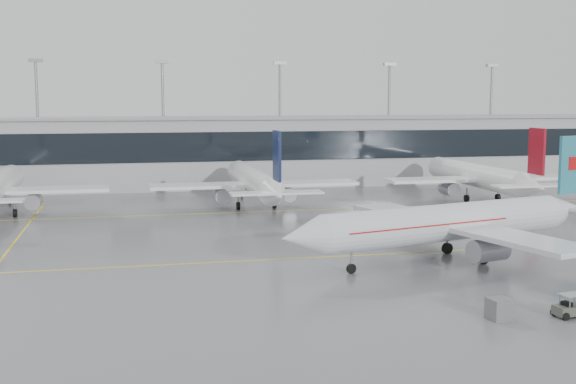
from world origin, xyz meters
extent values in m
plane|color=slate|center=(0.00, 0.00, 0.00)|extent=(320.00, 320.00, 0.00)
cube|color=yellow|center=(0.00, 0.00, 0.01)|extent=(120.00, 0.25, 0.01)
cube|color=yellow|center=(0.00, 30.00, 0.01)|extent=(120.00, 0.25, 0.01)
cube|color=yellow|center=(-30.00, 15.00, 0.01)|extent=(0.25, 60.00, 0.01)
cube|color=#9D9DA1|center=(0.00, 62.00, 6.00)|extent=(180.00, 15.00, 12.00)
cube|color=black|center=(0.00, 54.45, 7.50)|extent=(180.00, 0.20, 5.00)
cube|color=gray|center=(0.00, 62.00, 12.20)|extent=(182.00, 16.00, 0.40)
cylinder|color=gray|center=(-33.00, 68.00, 11.00)|extent=(0.50, 0.50, 22.00)
cube|color=gray|center=(-33.00, 68.00, 22.30)|extent=(2.40, 1.00, 0.60)
cylinder|color=gray|center=(-11.00, 68.00, 11.00)|extent=(0.50, 0.50, 22.00)
cube|color=gray|center=(-11.00, 68.00, 22.30)|extent=(2.40, 1.00, 0.60)
cylinder|color=gray|center=(11.00, 68.00, 11.00)|extent=(0.50, 0.50, 22.00)
cube|color=gray|center=(11.00, 68.00, 22.30)|extent=(2.40, 1.00, 0.60)
cylinder|color=gray|center=(33.00, 68.00, 11.00)|extent=(0.50, 0.50, 22.00)
cube|color=gray|center=(33.00, 68.00, 22.30)|extent=(2.40, 1.00, 0.60)
cylinder|color=gray|center=(55.00, 68.00, 11.00)|extent=(0.50, 0.50, 22.00)
cube|color=gray|center=(55.00, 68.00, 22.30)|extent=(2.40, 1.00, 0.60)
cylinder|color=silver|center=(11.75, -4.35, 3.78)|extent=(27.22, 10.48, 3.57)
cone|color=silver|center=(-3.33, -8.39, 3.78)|extent=(4.79, 4.48, 3.57)
cone|color=silver|center=(27.60, -0.11, 3.78)|extent=(6.33, 4.90, 3.57)
cube|color=silver|center=(13.20, -3.97, 3.38)|extent=(12.45, 29.78, 0.45)
cube|color=silver|center=(27.80, -0.06, 4.08)|extent=(5.63, 11.68, 0.25)
cube|color=teal|center=(27.99, -0.01, 8.61)|extent=(3.57, 1.27, 6.09)
cylinder|color=#9594A0|center=(13.96, -8.73, 1.88)|extent=(4.02, 2.96, 2.10)
cylinder|color=#9594A0|center=(11.48, 0.54, 1.88)|extent=(4.02, 2.96, 2.10)
cylinder|color=gray|center=(1.50, -7.09, 1.22)|extent=(0.20, 0.20, 1.55)
cylinder|color=black|center=(1.50, -7.09, 0.45)|extent=(0.95, 0.52, 0.90)
cylinder|color=gray|center=(14.84, -6.22, 1.32)|extent=(0.24, 0.24, 1.55)
cylinder|color=black|center=(14.84, -6.22, 0.55)|extent=(1.18, 0.72, 1.10)
cylinder|color=gray|center=(13.49, -1.20, 1.32)|extent=(0.24, 0.24, 1.55)
cylinder|color=black|center=(13.49, -1.20, 0.55)|extent=(1.18, 0.72, 1.10)
cube|color=#B70F0F|center=(27.99, -0.01, 8.77)|extent=(1.47, 0.80, 1.40)
cube|color=#B70F0F|center=(8.85, -5.13, 3.98)|extent=(18.32, 8.13, 0.12)
cone|color=white|center=(-35.00, 50.68, 3.80)|extent=(3.59, 4.00, 3.59)
cylinder|color=#9594A0|center=(-30.20, 34.00, 1.90)|extent=(2.10, 3.60, 2.10)
cylinder|color=gray|center=(-35.00, 45.68, 1.23)|extent=(0.20, 0.20, 1.56)
cylinder|color=black|center=(-35.00, 45.68, 0.45)|extent=(0.30, 0.90, 0.90)
cylinder|color=gray|center=(-32.40, 32.50, 1.33)|extent=(0.24, 0.24, 1.56)
cylinder|color=black|center=(-32.40, 32.50, 0.55)|extent=(0.45, 1.10, 1.10)
cylinder|color=white|center=(0.00, 35.00, 3.80)|extent=(3.59, 27.36, 3.59)
cone|color=white|center=(0.00, 50.68, 3.80)|extent=(3.59, 4.00, 3.59)
cone|color=white|center=(0.00, 18.52, 3.80)|extent=(3.59, 5.60, 3.59)
cube|color=white|center=(0.00, 33.50, 3.40)|extent=(29.64, 5.00, 0.45)
cube|color=white|center=(0.00, 18.32, 4.10)|extent=(11.40, 2.80, 0.25)
cube|color=#0E1A3F|center=(0.00, 18.12, 8.66)|extent=(0.35, 3.60, 6.12)
cylinder|color=#9594A0|center=(-4.80, 34.00, 1.90)|extent=(2.10, 3.60, 2.10)
cylinder|color=#9594A0|center=(4.80, 34.00, 1.90)|extent=(2.10, 3.60, 2.10)
cylinder|color=gray|center=(0.00, 45.68, 1.23)|extent=(0.20, 0.20, 1.56)
cylinder|color=black|center=(0.00, 45.68, 0.45)|extent=(0.30, 0.90, 0.90)
cylinder|color=gray|center=(-2.60, 32.50, 1.33)|extent=(0.24, 0.24, 1.56)
cylinder|color=black|center=(-2.60, 32.50, 0.55)|extent=(0.45, 1.10, 1.10)
cylinder|color=gray|center=(2.60, 32.50, 1.33)|extent=(0.24, 0.24, 1.56)
cylinder|color=black|center=(2.60, 32.50, 0.55)|extent=(0.45, 1.10, 1.10)
cylinder|color=white|center=(35.00, 35.00, 3.80)|extent=(3.59, 27.36, 3.59)
cone|color=white|center=(35.00, 50.68, 3.80)|extent=(3.59, 4.00, 3.59)
cone|color=white|center=(35.00, 18.52, 3.80)|extent=(3.59, 5.60, 3.59)
cube|color=white|center=(35.00, 33.50, 3.40)|extent=(29.64, 5.00, 0.45)
cube|color=white|center=(35.00, 18.32, 4.10)|extent=(11.40, 2.80, 0.25)
cube|color=maroon|center=(35.00, 18.12, 8.66)|extent=(0.35, 3.60, 6.12)
cylinder|color=#9594A0|center=(30.20, 34.00, 1.90)|extent=(2.10, 3.60, 2.10)
cylinder|color=#9594A0|center=(39.80, 34.00, 1.90)|extent=(2.10, 3.60, 2.10)
cylinder|color=gray|center=(35.00, 45.68, 1.23)|extent=(0.20, 0.20, 1.56)
cylinder|color=black|center=(35.00, 45.68, 0.45)|extent=(0.30, 0.90, 0.90)
cylinder|color=gray|center=(32.40, 32.50, 1.33)|extent=(0.24, 0.24, 1.56)
cylinder|color=black|center=(32.40, 32.50, 0.55)|extent=(0.45, 1.10, 1.10)
cylinder|color=gray|center=(37.60, 32.50, 1.33)|extent=(0.24, 0.24, 1.56)
cylinder|color=black|center=(37.60, 32.50, 0.55)|extent=(0.45, 1.10, 1.10)
cube|color=#464B40|center=(12.79, -22.91, 0.52)|extent=(2.41, 1.50, 0.66)
cube|color=gray|center=(12.97, -22.89, 1.63)|extent=(1.94, 1.45, 0.06)
cube|color=black|center=(12.50, -22.95, 0.95)|extent=(0.56, 0.81, 0.38)
cylinder|color=gray|center=(12.38, -23.49, 1.19)|extent=(0.08, 0.08, 0.85)
cylinder|color=gray|center=(12.25, -22.45, 1.19)|extent=(0.08, 0.08, 0.85)
cylinder|color=gray|center=(13.57, -22.29, 1.19)|extent=(0.08, 0.08, 0.85)
cylinder|color=black|center=(12.02, -23.63, 0.28)|extent=(0.59, 0.26, 0.57)
cylinder|color=black|center=(11.86, -22.41, 0.28)|extent=(0.59, 0.26, 0.57)
cylinder|color=black|center=(13.56, -22.20, 0.28)|extent=(0.59, 0.26, 0.57)
cube|color=slate|center=(7.55, -22.40, 0.76)|extent=(1.71, 1.61, 1.53)
camera|label=1|loc=(-17.81, -67.25, 15.41)|focal=45.00mm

